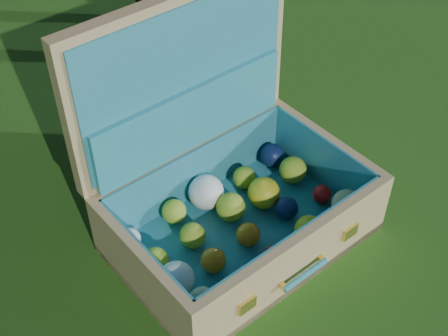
{
  "coord_description": "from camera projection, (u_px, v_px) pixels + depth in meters",
  "views": [
    {
      "loc": [
        -0.73,
        -0.83,
        1.28
      ],
      "look_at": [
        -0.11,
        0.15,
        0.19
      ],
      "focal_mm": 50.0,
      "sensor_mm": 36.0,
      "label": 1
    }
  ],
  "objects": [
    {
      "name": "ground",
      "position": [
        287.0,
        239.0,
        1.67
      ],
      "size": [
        60.0,
        60.0,
        0.0
      ],
      "primitive_type": "plane",
      "color": "#215114",
      "rests_on": "ground"
    },
    {
      "name": "suitcase",
      "position": [
        222.0,
        176.0,
        1.6
      ],
      "size": [
        0.7,
        0.55,
        0.62
      ],
      "rotation": [
        0.0,
        0.0,
        0.13
      ],
      "color": "tan",
      "rests_on": "ground"
    }
  ]
}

